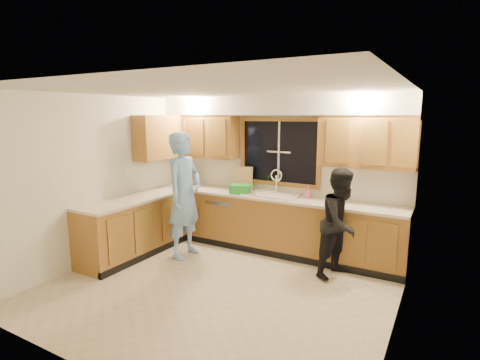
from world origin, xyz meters
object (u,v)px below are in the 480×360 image
at_px(knife_block, 193,179).
at_px(bowl, 339,200).
at_px(woman, 342,223).
at_px(soap_bottle, 308,192).
at_px(dish_crate, 241,189).
at_px(stove, 106,237).
at_px(man, 184,195).
at_px(sink, 271,199).
at_px(dishwasher, 226,219).

xyz_separation_m(knife_block, bowl, (2.73, -0.05, -0.09)).
relative_size(woman, soap_bottle, 8.17).
height_order(woman, bowl, woman).
relative_size(dish_crate, bowl, 1.43).
bearing_deg(stove, soap_bottle, 39.27).
xyz_separation_m(woman, soap_bottle, (-0.69, 0.57, 0.26)).
bearing_deg(soap_bottle, bowl, -7.44).
xyz_separation_m(man, woman, (2.32, 0.45, -0.22)).
xyz_separation_m(sink, bowl, (1.09, 0.05, 0.08)).
height_order(dishwasher, bowl, bowl).
xyz_separation_m(dishwasher, dish_crate, (0.35, -0.09, 0.58)).
relative_size(man, bowl, 8.78).
distance_m(sink, stove, 2.60).
xyz_separation_m(soap_bottle, bowl, (0.51, -0.07, -0.07)).
relative_size(woman, knife_block, 6.72).
xyz_separation_m(dishwasher, knife_block, (-0.79, 0.12, 0.62)).
bearing_deg(man, bowl, -67.65).
relative_size(dishwasher, woman, 0.54).
bearing_deg(knife_block, dishwasher, -30.54).
distance_m(dishwasher, stove, 2.04).
height_order(woman, knife_block, woman).
distance_m(woman, knife_block, 2.98).
bearing_deg(sink, knife_block, 176.23).
relative_size(dishwasher, man, 0.42).
height_order(dishwasher, stove, stove).
relative_size(stove, knife_block, 4.00).
height_order(man, woman, man).
bearing_deg(bowl, knife_block, 178.87).
bearing_deg(dishwasher, sink, 0.99).
bearing_deg(bowl, man, -155.94).
height_order(stove, man, man).
bearing_deg(man, sink, -51.20).
height_order(stove, bowl, bowl).
distance_m(dishwasher, dish_crate, 0.68).
bearing_deg(man, dish_crate, -36.29).
distance_m(stove, knife_block, 2.02).
distance_m(sink, dishwasher, 0.96).
height_order(knife_block, dish_crate, knife_block).
bearing_deg(bowl, sink, -177.14).
distance_m(man, soap_bottle, 1.93).
bearing_deg(dish_crate, bowl, 5.55).
bearing_deg(woman, knife_block, 101.92).
bearing_deg(sink, stove, -134.61).
xyz_separation_m(dishwasher, bowl, (1.94, 0.07, 0.54)).
xyz_separation_m(dishwasher, woman, (2.12, -0.44, 0.35)).
relative_size(dishwasher, dish_crate, 2.57).
height_order(dishwasher, man, man).
xyz_separation_m(dishwasher, man, (-0.21, -0.89, 0.57)).
bearing_deg(woman, dishwasher, 101.14).
bearing_deg(bowl, stove, -146.95).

